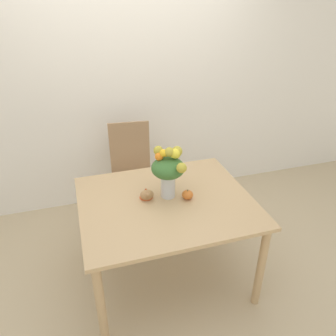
{
  "coord_description": "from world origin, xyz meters",
  "views": [
    {
      "loc": [
        -0.58,
        -1.95,
        2.15
      ],
      "look_at": [
        0.03,
        0.05,
        1.0
      ],
      "focal_mm": 35.0,
      "sensor_mm": 36.0,
      "label": 1
    }
  ],
  "objects_px": {
    "pumpkin": "(188,195)",
    "dining_chair_near_window": "(132,174)",
    "flower_vase": "(169,169)",
    "turkey_figurine": "(146,194)"
  },
  "relations": [
    {
      "from": "flower_vase",
      "to": "turkey_figurine",
      "type": "relative_size",
      "value": 2.97
    },
    {
      "from": "dining_chair_near_window",
      "to": "flower_vase",
      "type": "bearing_deg",
      "value": -74.77
    },
    {
      "from": "turkey_figurine",
      "to": "dining_chair_near_window",
      "type": "xyz_separation_m",
      "value": [
        0.04,
        0.82,
        -0.28
      ]
    },
    {
      "from": "flower_vase",
      "to": "pumpkin",
      "type": "relative_size",
      "value": 4.82
    },
    {
      "from": "flower_vase",
      "to": "turkey_figurine",
      "type": "height_order",
      "value": "flower_vase"
    },
    {
      "from": "dining_chair_near_window",
      "to": "turkey_figurine",
      "type": "bearing_deg",
      "value": -86.51
    },
    {
      "from": "dining_chair_near_window",
      "to": "pumpkin",
      "type": "bearing_deg",
      "value": -68.13
    },
    {
      "from": "pumpkin",
      "to": "turkey_figurine",
      "type": "bearing_deg",
      "value": 162.41
    },
    {
      "from": "flower_vase",
      "to": "dining_chair_near_window",
      "type": "xyz_separation_m",
      "value": [
        -0.13,
        0.83,
        -0.47
      ]
    },
    {
      "from": "pumpkin",
      "to": "dining_chair_near_window",
      "type": "xyz_separation_m",
      "value": [
        -0.25,
        0.91,
        -0.27
      ]
    }
  ]
}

